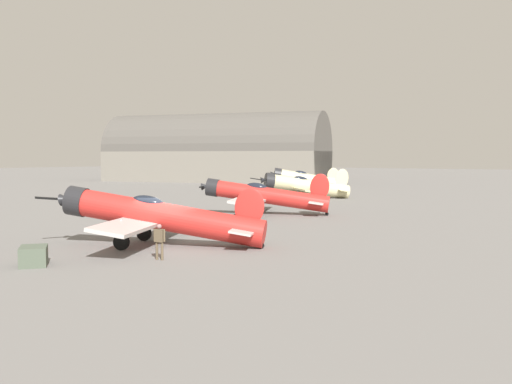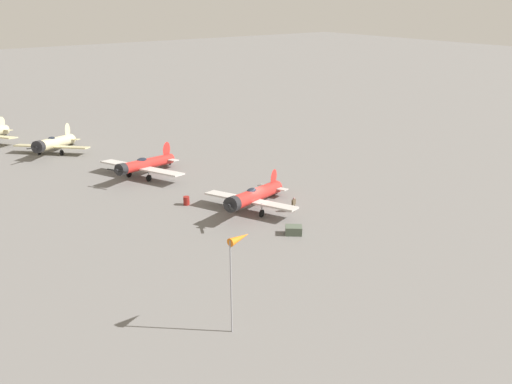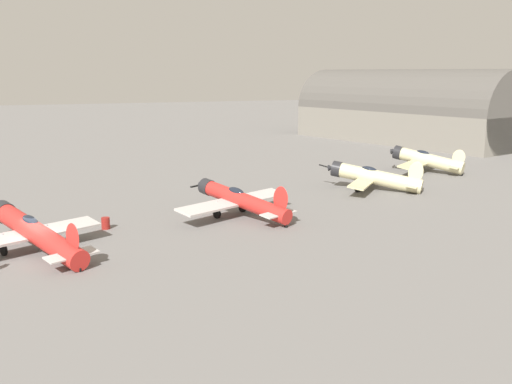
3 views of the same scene
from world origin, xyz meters
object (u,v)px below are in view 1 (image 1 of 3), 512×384
airplane_foreground (158,216)px  airplane_outer_stand (303,179)px  fuel_drum (160,221)px  airplane_mid_apron (262,195)px  equipment_crate (34,256)px  ground_crew_mechanic (159,238)px  airplane_far_line (304,186)px

airplane_foreground → airplane_outer_stand: size_ratio=0.95×
airplane_outer_stand → fuel_drum: bearing=71.7°
airplane_mid_apron → equipment_crate: size_ratio=6.03×
ground_crew_mechanic → fuel_drum: size_ratio=1.72×
airplane_outer_stand → airplane_foreground: bearing=75.5°
airplane_far_line → airplane_foreground: bearing=62.1°
airplane_foreground → airplane_mid_apron: 17.12m
airplane_mid_apron → airplane_outer_stand: 31.95m
airplane_mid_apron → airplane_outer_stand: (29.00, 13.41, 0.07)m
airplane_outer_stand → equipment_crate: 55.34m
airplane_foreground → airplane_mid_apron: bearing=-100.0°
airplane_foreground → airplane_mid_apron: (16.44, 4.79, -0.01)m
airplane_far_line → fuel_drum: (-28.14, -5.92, -0.93)m
equipment_crate → airplane_mid_apron: bearing=10.7°
airplane_foreground → airplane_far_line: (33.46, 11.00, -0.15)m
airplane_foreground → airplane_outer_stand: bearing=-94.4°
airplane_foreground → fuel_drum: airplane_foreground is taller
airplane_outer_stand → ground_crew_mechanic: airplane_outer_stand is taller
airplane_mid_apron → fuel_drum: (-11.13, 0.29, -1.07)m
airplane_outer_stand → fuel_drum: airplane_outer_stand is taller
airplane_outer_stand → equipment_crate: bearing=72.4°
airplane_mid_apron → fuel_drum: airplane_mid_apron is taller
airplane_far_line → fuel_drum: 28.77m
airplane_foreground → ground_crew_mechanic: 4.22m
fuel_drum → equipment_crate: bearing=-159.1°
airplane_foreground → airplane_outer_stand: 48.95m
ground_crew_mechanic → airplane_foreground: bearing=-142.1°
airplane_outer_stand → ground_crew_mechanic: size_ratio=6.88×
airplane_mid_apron → airplane_foreground: bearing=80.4°
equipment_crate → fuel_drum: size_ratio=2.02×
airplane_foreground → airplane_mid_apron: airplane_mid_apron is taller
fuel_drum → airplane_outer_stand: bearing=18.1°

